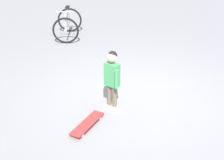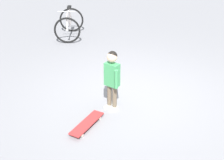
{
  "view_description": "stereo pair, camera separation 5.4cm",
  "coord_description": "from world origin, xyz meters",
  "views": [
    {
      "loc": [
        4.03,
        2.88,
        2.84
      ],
      "look_at": [
        0.59,
        -0.02,
        0.55
      ],
      "focal_mm": 48.6,
      "sensor_mm": 36.0,
      "label": 1
    },
    {
      "loc": [
        4.0,
        2.92,
        2.84
      ],
      "look_at": [
        0.59,
        -0.02,
        0.55
      ],
      "focal_mm": 48.6,
      "sensor_mm": 36.0,
      "label": 2
    }
  ],
  "objects": [
    {
      "name": "skateboard",
      "position": [
        1.27,
        0.04,
        0.06
      ],
      "size": [
        0.77,
        0.34,
        0.07
      ],
      "color": "#B22D2D",
      "rests_on": "ground"
    },
    {
      "name": "bicycle_mid",
      "position": [
        -1.51,
        -3.43,
        0.38
      ],
      "size": [
        1.27,
        1.24,
        0.85
      ],
      "color": "black",
      "rests_on": "ground"
    },
    {
      "name": "child_person",
      "position": [
        0.6,
        -0.02,
        0.66
      ],
      "size": [
        0.21,
        0.38,
        1.06
      ],
      "color": "brown",
      "rests_on": "ground"
    },
    {
      "name": "ground_plane",
      "position": [
        0.0,
        0.0,
        0.0
      ],
      "size": [
        50.0,
        50.0,
        0.0
      ],
      "primitive_type": "plane",
      "color": "gray"
    }
  ]
}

